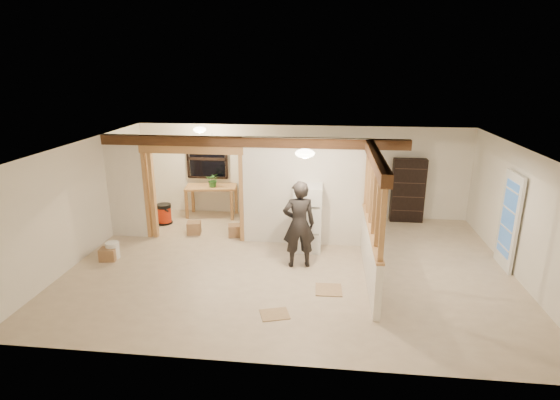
# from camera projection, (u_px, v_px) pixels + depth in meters

# --- Properties ---
(floor) EXTENTS (9.00, 6.50, 0.01)m
(floor) POSITION_uv_depth(u_px,v_px,m) (290.00, 264.00, 9.23)
(floor) COLOR beige
(floor) RESTS_ON ground
(ceiling) EXTENTS (9.00, 6.50, 0.01)m
(ceiling) POSITION_uv_depth(u_px,v_px,m) (291.00, 147.00, 8.49)
(ceiling) COLOR white
(wall_back) EXTENTS (9.00, 0.01, 2.50)m
(wall_back) POSITION_uv_depth(u_px,v_px,m) (301.00, 171.00, 11.94)
(wall_back) COLOR white
(wall_back) RESTS_ON floor
(wall_front) EXTENTS (9.00, 0.01, 2.50)m
(wall_front) POSITION_uv_depth(u_px,v_px,m) (269.00, 284.00, 5.77)
(wall_front) COLOR white
(wall_front) RESTS_ON floor
(wall_left) EXTENTS (0.01, 6.50, 2.50)m
(wall_left) POSITION_uv_depth(u_px,v_px,m) (81.00, 201.00, 9.33)
(wall_left) COLOR white
(wall_left) RESTS_ON floor
(wall_right) EXTENTS (0.01, 6.50, 2.50)m
(wall_right) POSITION_uv_depth(u_px,v_px,m) (524.00, 216.00, 8.38)
(wall_right) COLOR white
(wall_right) RESTS_ON floor
(partition_left_stub) EXTENTS (0.90, 0.12, 2.50)m
(partition_left_stub) POSITION_uv_depth(u_px,v_px,m) (126.00, 187.00, 10.42)
(partition_left_stub) COLOR white
(partition_left_stub) RESTS_ON floor
(partition_center) EXTENTS (2.80, 0.12, 2.50)m
(partition_center) POSITION_uv_depth(u_px,v_px,m) (304.00, 192.00, 9.97)
(partition_center) COLOR white
(partition_center) RESTS_ON floor
(doorway_frame) EXTENTS (2.46, 0.14, 2.20)m
(doorway_frame) POSITION_uv_depth(u_px,v_px,m) (194.00, 195.00, 10.29)
(doorway_frame) COLOR tan
(doorway_frame) RESTS_ON floor
(header_beam_back) EXTENTS (7.00, 0.18, 0.22)m
(header_beam_back) POSITION_uv_depth(u_px,v_px,m) (251.00, 142.00, 9.77)
(header_beam_back) COLOR #50311B
(header_beam_back) RESTS_ON ceiling
(header_beam_right) EXTENTS (0.18, 3.30, 0.22)m
(header_beam_right) POSITION_uv_depth(u_px,v_px,m) (376.00, 159.00, 7.97)
(header_beam_right) COLOR #50311B
(header_beam_right) RESTS_ON ceiling
(pony_wall) EXTENTS (0.12, 3.20, 1.00)m
(pony_wall) POSITION_uv_depth(u_px,v_px,m) (370.00, 254.00, 8.53)
(pony_wall) COLOR white
(pony_wall) RESTS_ON floor
(stud_partition) EXTENTS (0.14, 3.20, 1.32)m
(stud_partition) POSITION_uv_depth(u_px,v_px,m) (374.00, 197.00, 8.19)
(stud_partition) COLOR tan
(stud_partition) RESTS_ON pony_wall
(window_back) EXTENTS (1.12, 0.10, 1.10)m
(window_back) POSITION_uv_depth(u_px,v_px,m) (207.00, 159.00, 12.05)
(window_back) COLOR black
(window_back) RESTS_ON wall_back
(french_door) EXTENTS (0.12, 0.86, 2.00)m
(french_door) POSITION_uv_depth(u_px,v_px,m) (509.00, 221.00, 8.84)
(french_door) COLOR white
(french_door) RESTS_ON floor
(ceiling_dome_main) EXTENTS (0.36, 0.36, 0.16)m
(ceiling_dome_main) POSITION_uv_depth(u_px,v_px,m) (305.00, 153.00, 7.99)
(ceiling_dome_main) COLOR #FFEABF
(ceiling_dome_main) RESTS_ON ceiling
(ceiling_dome_util) EXTENTS (0.32, 0.32, 0.14)m
(ceiling_dome_util) POSITION_uv_depth(u_px,v_px,m) (200.00, 130.00, 10.94)
(ceiling_dome_util) COLOR #FFEABF
(ceiling_dome_util) RESTS_ON ceiling
(hanging_bulb) EXTENTS (0.07, 0.07, 0.07)m
(hanging_bulb) POSITION_uv_depth(u_px,v_px,m) (213.00, 147.00, 10.31)
(hanging_bulb) COLOR #FFD88C
(hanging_bulb) RESTS_ON ceiling
(refrigerator) EXTENTS (0.62, 0.60, 1.50)m
(refrigerator) POSITION_uv_depth(u_px,v_px,m) (308.00, 218.00, 9.77)
(refrigerator) COLOR white
(refrigerator) RESTS_ON floor
(woman) EXTENTS (0.75, 0.57, 1.84)m
(woman) POSITION_uv_depth(u_px,v_px,m) (299.00, 224.00, 8.90)
(woman) COLOR black
(woman) RESTS_ON floor
(work_table) EXTENTS (1.45, 0.86, 0.86)m
(work_table) POSITION_uv_depth(u_px,v_px,m) (212.00, 201.00, 12.07)
(work_table) COLOR tan
(work_table) RESTS_ON floor
(potted_plant) EXTENTS (0.39, 0.35, 0.40)m
(potted_plant) POSITION_uv_depth(u_px,v_px,m) (213.00, 180.00, 11.78)
(potted_plant) COLOR #3F7732
(potted_plant) RESTS_ON work_table
(shop_vac) EXTENTS (0.51, 0.51, 0.54)m
(shop_vac) POSITION_uv_depth(u_px,v_px,m) (164.00, 214.00, 11.52)
(shop_vac) COLOR #B2240B
(shop_vac) RESTS_ON floor
(bookshelf) EXTENTS (0.85, 0.28, 1.71)m
(bookshelf) POSITION_uv_depth(u_px,v_px,m) (408.00, 190.00, 11.56)
(bookshelf) COLOR black
(bookshelf) RESTS_ON floor
(bucket) EXTENTS (0.38, 0.38, 0.36)m
(bucket) POSITION_uv_depth(u_px,v_px,m) (113.00, 250.00, 9.47)
(bucket) COLOR white
(bucket) RESTS_ON floor
(box_util_a) EXTENTS (0.39, 0.35, 0.29)m
(box_util_a) POSITION_uv_depth(u_px,v_px,m) (235.00, 231.00, 10.70)
(box_util_a) COLOR #956C48
(box_util_a) RESTS_ON floor
(box_util_b) EXTENTS (0.38, 0.38, 0.31)m
(box_util_b) POSITION_uv_depth(u_px,v_px,m) (194.00, 228.00, 10.86)
(box_util_b) COLOR #956C48
(box_util_b) RESTS_ON floor
(box_front) EXTENTS (0.37, 0.31, 0.27)m
(box_front) POSITION_uv_depth(u_px,v_px,m) (108.00, 254.00, 9.38)
(box_front) COLOR #956C48
(box_front) RESTS_ON floor
(floor_panel_near) EXTENTS (0.50, 0.50, 0.02)m
(floor_panel_near) POSITION_uv_depth(u_px,v_px,m) (329.00, 290.00, 8.16)
(floor_panel_near) COLOR tan
(floor_panel_near) RESTS_ON floor
(floor_panel_far) EXTENTS (0.56, 0.50, 0.02)m
(floor_panel_far) POSITION_uv_depth(u_px,v_px,m) (275.00, 314.00, 7.35)
(floor_panel_far) COLOR tan
(floor_panel_far) RESTS_ON floor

